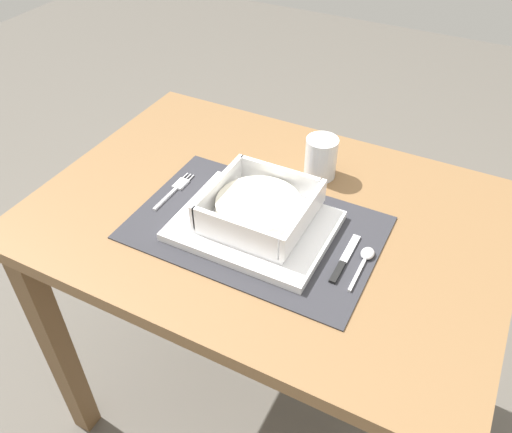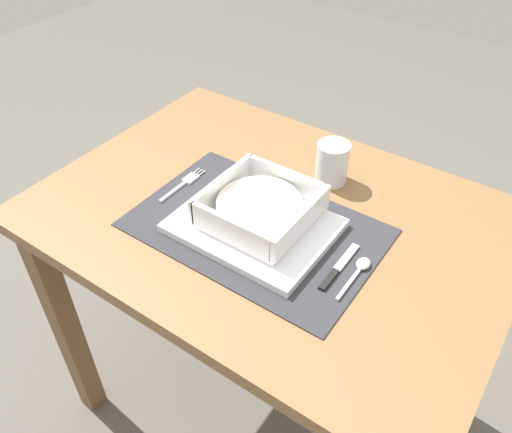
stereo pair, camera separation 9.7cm
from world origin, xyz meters
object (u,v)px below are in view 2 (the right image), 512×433
fork (185,182)px  drinking_glass (332,165)px  spoon (360,268)px  butter_knife (337,269)px  dining_table (271,253)px  porridge_bowl (260,209)px

fork → drinking_glass: bearing=35.7°
spoon → drinking_glass: drinking_glass is taller
drinking_glass → butter_knife: bearing=-58.8°
fork → dining_table: bearing=6.0°
spoon → drinking_glass: size_ratio=1.26×
dining_table → fork: bearing=-172.2°
dining_table → drinking_glass: 0.23m
dining_table → spoon: size_ratio=8.18×
porridge_bowl → drinking_glass: 0.21m
butter_knife → drinking_glass: drinking_glass is taller
dining_table → spoon: (0.21, -0.04, 0.12)m
dining_table → butter_knife: bearing=-20.6°
dining_table → butter_knife: (0.18, -0.07, 0.12)m
fork → butter_knife: size_ratio=1.02×
dining_table → spoon: bearing=-11.6°
spoon → dining_table: bearing=166.8°
porridge_bowl → spoon: 0.21m
butter_knife → porridge_bowl: bearing=172.5°
fork → drinking_glass: 0.31m
dining_table → spoon: spoon is taller
spoon → butter_knife: spoon is taller
drinking_glass → porridge_bowl: bearing=-101.1°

